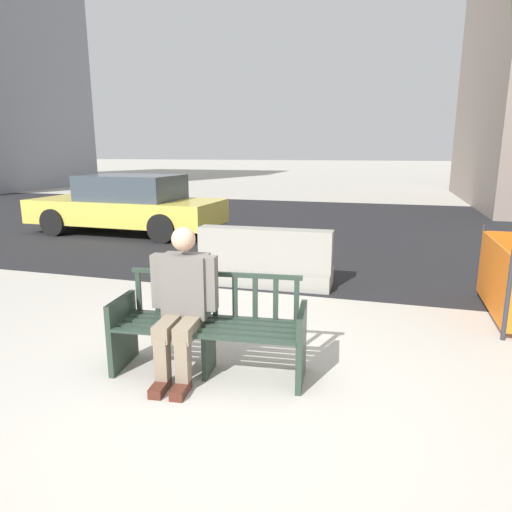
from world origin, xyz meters
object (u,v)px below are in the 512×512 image
(seated_person, at_px, (182,300))
(street_bench, at_px, (209,331))
(jersey_barrier_centre, at_px, (265,262))
(car_taxi_near, at_px, (128,205))

(seated_person, bearing_deg, street_bench, 20.48)
(seated_person, height_order, jersey_barrier_centre, seated_person)
(car_taxi_near, bearing_deg, jersey_barrier_centre, -37.34)
(seated_person, relative_size, jersey_barrier_centre, 0.65)
(street_bench, bearing_deg, car_taxi_near, 126.65)
(seated_person, distance_m, jersey_barrier_centre, 2.96)
(seated_person, height_order, car_taxi_near, car_taxi_near)
(seated_person, xyz_separation_m, jersey_barrier_centre, (-0.06, 2.94, -0.35))
(street_bench, xyz_separation_m, seated_person, (-0.21, -0.08, 0.29))
(car_taxi_near, bearing_deg, street_bench, -53.35)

